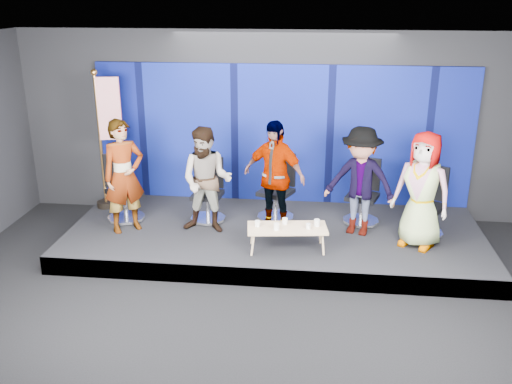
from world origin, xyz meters
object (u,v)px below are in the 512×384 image
Objects in this scene: chair_d at (363,202)px; chair_a at (124,198)px; chair_e at (427,213)px; panelist_e at (422,190)px; panelist_b at (207,181)px; mug_d at (308,226)px; chair_b at (209,200)px; mug_c at (285,221)px; mug_e at (317,223)px; mug_b at (277,227)px; chair_c at (277,198)px; panelist_a at (124,176)px; mug_a at (257,224)px; panelist_c at (274,176)px; flag_stand at (107,136)px; panelist_d at (360,181)px; coffee_table at (287,229)px.

chair_a is at bearing -157.25° from chair_d.
panelist_e is (-0.20, -0.47, 0.55)m from chair_e.
mug_d is at bearing -15.24° from panelist_b.
chair_b is (1.50, 0.14, -0.02)m from chair_a.
chair_e is 11.57× the size of mug_c.
mug_e is at bearing -22.69° from chair_b.
panelist_b reaches higher than mug_b.
panelist_e is (3.52, -0.69, 0.57)m from chair_b.
mug_e is at bearing 19.32° from mug_b.
chair_c reaches higher than mug_b.
panelist_a is 1.07× the size of panelist_b.
chair_b reaches higher than mug_a.
chair_e is (5.01, 0.38, -0.58)m from panelist_a.
flag_stand reaches higher than panelist_c.
mug_c is (0.11, 0.24, -0.00)m from mug_b.
chair_e is 12.09× the size of mug_a.
panelist_d is 18.35× the size of mug_c.
coffee_table is at bearing -127.26° from panelist_d.
panelist_a reaches higher than chair_d.
coffee_table is at bearing -56.01° from chair_c.
flag_stand reaches higher than chair_c.
panelist_a is 18.25× the size of mug_b.
panelist_e is 2.34m from mug_b.
panelist_c is 1.14m from mug_d.
coffee_table is at bearing -128.42° from chair_e.
chair_b is 0.73m from panelist_b.
chair_e is (1.12, 0.09, -0.53)m from panelist_d.
coffee_table is at bearing 174.38° from mug_d.
chair_a is 1.50m from chair_b.
mug_b is 1.24× the size of mug_d.
mug_d is (0.48, 0.09, -0.01)m from mug_b.
chair_e is at bearing -3.59° from chair_d.
chair_b is 0.59× the size of panelist_e.
mug_d is (3.07, -0.52, -0.53)m from panelist_a.
flag_stand is at bearing 172.75° from chair_b.
chair_d is 1.78m from coffee_table.
panelist_a is 1.73× the size of chair_b.
panelist_d is 4.59m from flag_stand.
chair_a is 3.10m from coffee_table.
panelist_d is at bearing 34.43° from coffee_table.
coffee_table is at bearing -31.99° from chair_b.
chair_e is at bearing 1.42° from chair_b.
panelist_e reaches higher than chair_a.
chair_c is 1.34m from mug_a.
chair_d is at bearing 96.46° from panelist_d.
panelist_c reaches higher than chair_b.
mug_e is at bearing -2.87° from mug_c.
panelist_c is 17.48× the size of mug_e.
panelist_e is at bearing -21.96° from flag_stand.
panelist_d reaches higher than mug_c.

